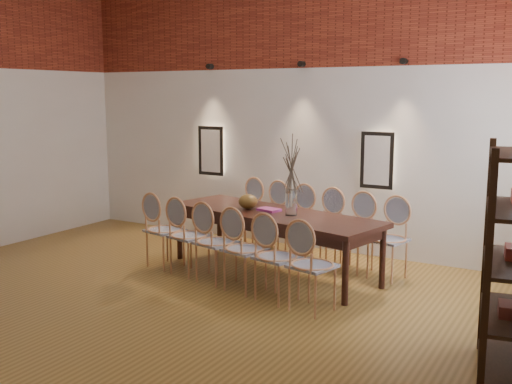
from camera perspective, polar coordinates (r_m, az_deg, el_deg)
The scene contains 26 objects.
floor at distance 5.96m, azimuth -12.63°, elevation -12.20°, with size 7.00×7.00×0.02m, color olive.
wall_back at distance 8.49m, azimuth 3.47°, elevation 8.30°, with size 7.00×0.10×4.00m, color silver.
brick_band_back at distance 8.49m, azimuth 3.34°, elevation 16.75°, with size 7.00×0.02×1.50m, color maroon.
niche_left at distance 9.10m, azimuth -4.20°, elevation 3.95°, with size 0.36×0.06×0.66m, color #FFEAC6.
niche_right at distance 7.94m, azimuth 11.52°, elevation 2.99°, with size 0.36×0.06×0.66m, color #FFEAC6.
spot_fixture_left at distance 9.04m, azimuth -4.41°, elevation 11.84°, with size 0.08×0.08×0.10m, color black.
spot_fixture_mid at distance 8.29m, azimuth 4.36°, elevation 12.06°, with size 0.08×0.08×0.10m, color black.
spot_fixture_right at distance 7.78m, azimuth 13.89°, elevation 12.00°, with size 0.08×0.08×0.10m, color black.
dining_table at distance 7.28m, azimuth 1.59°, elevation -4.81°, with size 2.77×0.89×0.75m, color #351711.
chair_near_a at distance 7.58m, azimuth -8.66°, elevation -3.60°, with size 0.44×0.44×0.94m, color tan, non-canonical shape.
chair_near_b at distance 7.23m, azimuth -6.36°, elevation -4.18°, with size 0.44×0.44×0.94m, color tan, non-canonical shape.
chair_near_c at distance 6.90m, azimuth -3.83°, elevation -4.80°, with size 0.44×0.44×0.94m, color tan, non-canonical shape.
chair_near_d at distance 6.58m, azimuth -1.05°, elevation -5.48°, with size 0.44×0.44×0.94m, color tan, non-canonical shape.
chair_near_e at distance 6.28m, azimuth 2.02°, elevation -6.20°, with size 0.44×0.44×0.94m, color tan, non-canonical shape.
chair_near_f at distance 6.01m, azimuth 5.39°, elevation -6.98°, with size 0.44×0.44×0.94m, color tan, non-canonical shape.
chair_far_a at distance 8.54m, azimuth -1.06°, elevation -2.03°, with size 0.44×0.44×0.94m, color tan, non-canonical shape.
chair_far_b at distance 8.23m, azimuth 1.26°, elevation -2.46°, with size 0.44×0.44×0.94m, color tan, non-canonical shape.
chair_far_c at distance 7.94m, azimuth 3.77°, elevation -2.91°, with size 0.44×0.44×0.94m, color tan, non-canonical shape.
chair_far_d at distance 7.67m, azimuth 6.46°, elevation -3.40°, with size 0.44×0.44×0.94m, color tan, non-canonical shape.
chair_far_e at distance 7.41m, azimuth 9.34°, elevation -3.91°, with size 0.44×0.44×0.94m, color tan, non-canonical shape.
chair_far_f at distance 7.18m, azimuth 12.43°, elevation -4.44°, with size 0.44×0.44×0.94m, color tan, non-canonical shape.
vase at distance 6.99m, azimuth 3.38°, elevation -1.01°, with size 0.14×0.14×0.30m, color silver.
dried_branches at distance 6.92m, azimuth 3.42°, elevation 2.66°, with size 0.50×0.50×0.70m, color #473A2D, non-canonical shape.
bowl at distance 7.38m, azimuth -0.76°, elevation -0.91°, with size 0.24×0.24×0.18m, color brown.
book at distance 7.25m, azimuth 1.25°, elevation -1.69°, with size 0.26×0.18×0.03m, color #9A327E.
shelving_rack at distance 4.90m, azimuth 23.00°, elevation -6.25°, with size 0.38×1.00×1.80m, color black, non-canonical shape.
Camera 1 is at (3.81, -4.03, 2.16)m, focal length 42.00 mm.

